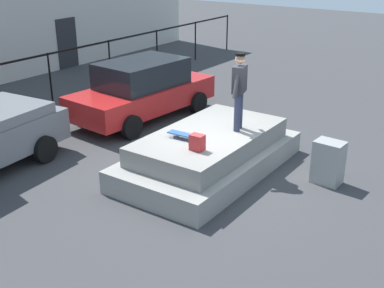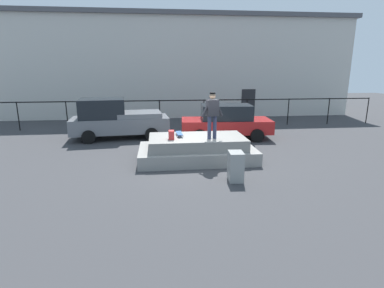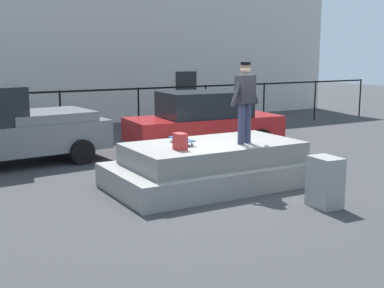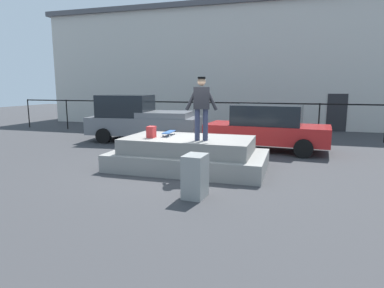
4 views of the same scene
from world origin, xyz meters
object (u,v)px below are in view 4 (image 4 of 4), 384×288
(car_red_sedan_mid, at_px, (267,127))
(car_grey_pickup_near, at_px, (140,119))
(utility_box, at_px, (195,176))
(skateboarder, at_px, (201,104))
(skateboard, at_px, (169,132))
(backpack, at_px, (151,132))

(car_red_sedan_mid, bearing_deg, car_grey_pickup_near, 173.50)
(car_grey_pickup_near, bearing_deg, utility_box, -55.83)
(skateboarder, distance_m, utility_box, 2.48)
(skateboarder, xyz_separation_m, car_red_sedan_mid, (1.43, 3.98, -1.04))
(skateboard, height_order, utility_box, skateboard)
(car_grey_pickup_near, distance_m, car_red_sedan_mid, 5.52)
(skateboard, xyz_separation_m, backpack, (-0.33, -0.54, 0.06))
(car_grey_pickup_near, bearing_deg, car_red_sedan_mid, -6.50)
(skateboarder, height_order, skateboard, skateboarder)
(skateboarder, xyz_separation_m, utility_box, (0.42, -1.98, -1.44))
(skateboarder, distance_m, car_red_sedan_mid, 4.36)
(car_red_sedan_mid, bearing_deg, skateboarder, -109.78)
(car_grey_pickup_near, height_order, utility_box, car_grey_pickup_near)
(backpack, relative_size, car_red_sedan_mid, 0.07)
(backpack, distance_m, car_red_sedan_mid, 4.90)
(skateboarder, xyz_separation_m, skateboard, (-1.17, 0.61, -0.89))
(skateboard, bearing_deg, skateboarder, -27.31)
(skateboarder, bearing_deg, backpack, 177.56)
(car_grey_pickup_near, relative_size, car_red_sedan_mid, 1.07)
(skateboarder, height_order, backpack, skateboarder)
(skateboard, relative_size, car_grey_pickup_near, 0.16)
(skateboard, bearing_deg, car_red_sedan_mid, 52.36)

